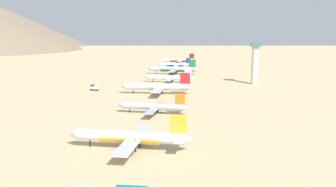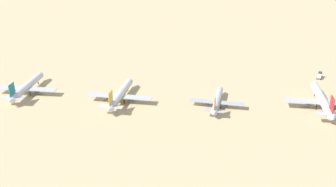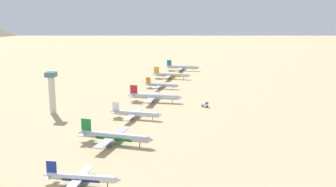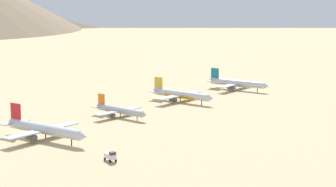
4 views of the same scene
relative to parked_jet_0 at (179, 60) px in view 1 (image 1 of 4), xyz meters
The scene contains 10 objects.
ground_plane 188.87m from the parked_jet_0, 89.05° to the left, with size 2264.08×2264.08×0.00m, color tan.
parked_jet_0 is the anchor object (origin of this frame).
parked_jet_1 53.82m from the parked_jet_0, 88.40° to the left, with size 37.62×30.46×10.88m.
parked_jet_2 109.66m from the parked_jet_0, 89.46° to the left, with size 48.45×39.55×13.98m.
parked_jet_3 163.35m from the parked_jet_0, 89.64° to the left, with size 39.46×32.17×11.38m.
parked_jet_4 214.88m from the parked_jet_0, 88.66° to the left, with size 47.13×38.25×13.60m.
parked_jet_5 268.92m from the parked_jet_0, 89.58° to the left, with size 35.40×28.89×10.21m.
parked_jet_6 320.77m from the parked_jet_0, 89.33° to the left, with size 43.35×35.29×12.50m.
service_truck 210.33m from the parked_jet_0, 76.61° to the left, with size 5.68×4.33×3.90m.
control_tower 179.71m from the parked_jet_0, 110.54° to the left, with size 7.20×7.20×31.55m.
Camera 1 is at (-19.34, 243.86, 38.79)m, focal length 37.65 mm.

